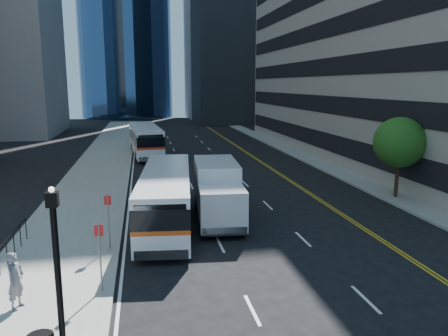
# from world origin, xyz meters

# --- Properties ---
(ground) EXTENTS (160.00, 160.00, 0.00)m
(ground) POSITION_xyz_m (0.00, 0.00, 0.00)
(ground) COLOR black
(ground) RESTS_ON ground
(sidewalk_west) EXTENTS (5.00, 90.00, 0.15)m
(sidewalk_west) POSITION_xyz_m (-10.50, 25.00, 0.07)
(sidewalk_west) COLOR gray
(sidewalk_west) RESTS_ON ground
(sidewalk_east) EXTENTS (2.00, 90.00, 0.15)m
(sidewalk_east) POSITION_xyz_m (9.00, 25.00, 0.07)
(sidewalk_east) COLOR gray
(sidewalk_east) RESTS_ON ground
(street_tree) EXTENTS (3.20, 3.20, 5.10)m
(street_tree) POSITION_xyz_m (9.00, 8.00, 3.64)
(street_tree) COLOR #332114
(street_tree) RESTS_ON sidewalk_east
(lamp_post) EXTENTS (0.28, 0.28, 4.56)m
(lamp_post) POSITION_xyz_m (-9.00, -6.00, 2.72)
(lamp_post) COLOR black
(lamp_post) RESTS_ON sidewalk_west
(bus_front) EXTENTS (3.43, 11.19, 2.84)m
(bus_front) POSITION_xyz_m (-5.74, 5.44, 1.55)
(bus_front) COLOR silver
(bus_front) RESTS_ON ground
(bus_rear) EXTENTS (3.48, 11.88, 3.02)m
(bus_rear) POSITION_xyz_m (-6.60, 28.74, 1.65)
(bus_rear) COLOR white
(bus_rear) RESTS_ON ground
(box_truck) EXTENTS (2.68, 6.63, 3.10)m
(box_truck) POSITION_xyz_m (-2.99, 5.62, 1.64)
(box_truck) COLOR silver
(box_truck) RESTS_ON ground
(pedestrian) EXTENTS (0.66, 0.80, 1.88)m
(pedestrian) POSITION_xyz_m (-10.96, -2.73, 1.09)
(pedestrian) COLOR slate
(pedestrian) RESTS_ON sidewalk_west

